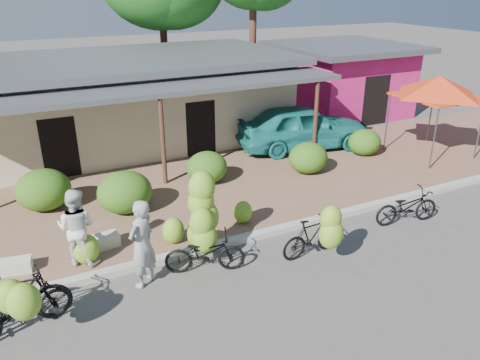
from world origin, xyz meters
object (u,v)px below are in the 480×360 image
object	(u,v)px
bike_center	(203,232)
vendor	(142,244)
bike_right	(318,234)
teal_van	(303,127)
red_canopy	(439,86)
sack_near	(101,242)
bystander	(76,227)
bike_far_right	(407,207)
bike_far_left	(19,308)
bike_left	(16,300)
sack_far	(14,266)

from	to	relation	value
bike_center	vendor	world-z (taller)	bike_center
bike_center	bike_right	distance (m)	2.61
bike_center	teal_van	size ratio (longest dim) A/B	0.45
red_canopy	sack_near	xyz separation A→B (m)	(-12.07, -1.33, -2.34)
bystander	bike_far_right	bearing A→B (deg)	-158.26
red_canopy	bike_right	bearing A→B (deg)	-153.22
bike_right	bystander	size ratio (longest dim) A/B	0.91
bike_far_left	teal_van	xyz separation A→B (m)	(10.12, 6.15, 0.39)
bike_center	sack_near	distance (m)	2.62
bike_center	teal_van	distance (m)	8.35
red_canopy	bike_left	size ratio (longest dim) A/B	1.79
bike_far_right	vendor	xyz separation A→B (m)	(-7.00, 0.42, 0.51)
bike_far_right	bystander	bearing A→B (deg)	88.33
bike_far_left	bike_left	world-z (taller)	bike_left
bike_left	bystander	xyz separation A→B (m)	(1.35, 1.59, 0.39)
sack_near	vendor	world-z (taller)	vendor
bystander	bike_left	bearing A→B (deg)	82.94
bike_far_right	vendor	world-z (taller)	vendor
bike_left	teal_van	xyz separation A→B (m)	(10.15, 5.97, 0.32)
bike_far_left	bike_right	distance (m)	6.29
red_canopy	bike_far_left	bearing A→B (deg)	-165.72
bike_right	bike_far_right	size ratio (longest dim) A/B	0.86
bike_center	bike_right	size ratio (longest dim) A/B	1.34
sack_far	bystander	world-z (taller)	bystander
bike_right	teal_van	distance (m)	7.52
bike_right	sack_near	xyz separation A→B (m)	(-4.43, 2.53, -0.39)
bike_left	vendor	xyz separation A→B (m)	(2.47, 0.33, 0.35)
vendor	teal_van	world-z (taller)	vendor
bike_right	bike_far_right	distance (m)	3.19
sack_near	sack_far	size ratio (longest dim) A/B	1.13
sack_near	sack_far	world-z (taller)	sack_near
vendor	red_canopy	bearing A→B (deg)	158.59
sack_far	bystander	xyz separation A→B (m)	(1.39, -0.28, 0.76)
bike_far_left	bike_right	bearing A→B (deg)	-105.89
bike_right	sack_far	xyz separation A→B (m)	(-6.34, 2.36, -0.40)
bike_center	bike_far_left	bearing A→B (deg)	118.94
red_canopy	bike_far_left	size ratio (longest dim) A/B	1.75
bike_far_left	bike_center	bearing A→B (deg)	-93.64
bike_center	bike_right	bearing A→B (deg)	-91.85
bike_left	bike_far_right	bearing A→B (deg)	-88.66
bystander	vendor	bearing A→B (deg)	165.02
red_canopy	vendor	xyz separation A→B (m)	(-11.48, -3.02, -1.63)
bike_right	bike_center	bearing A→B (deg)	66.01
bystander	teal_van	bearing A→B (deg)	-120.12
bike_center	bike_far_right	xyz separation A→B (m)	(5.58, -0.54, -0.38)
sack_far	vendor	world-z (taller)	vendor
red_canopy	bike_right	size ratio (longest dim) A/B	2.13
bike_right	bystander	xyz separation A→B (m)	(-4.96, 2.09, 0.36)
bike_left	bike_center	world-z (taller)	bike_center
sack_far	vendor	size ratio (longest dim) A/B	0.38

